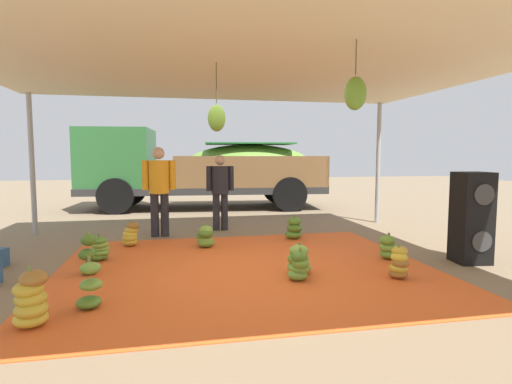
# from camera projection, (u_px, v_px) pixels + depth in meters

# --- Properties ---
(ground_plane) EXTENTS (40.00, 40.00, 0.00)m
(ground_plane) POSITION_uv_depth(u_px,v_px,m) (222.00, 230.00, 8.70)
(ground_plane) COLOR #7F6B51
(tarp_orange) EXTENTS (5.26, 4.50, 0.01)m
(tarp_orange) POSITION_uv_depth(u_px,v_px,m) (246.00, 268.00, 5.78)
(tarp_orange) COLOR #E05B23
(tarp_orange) RESTS_ON ground
(tent_canopy) EXTENTS (8.00, 7.00, 2.92)m
(tent_canopy) POSITION_uv_depth(u_px,v_px,m) (247.00, 65.00, 5.43)
(tent_canopy) COLOR #9EA0A5
(tent_canopy) RESTS_ON ground
(banana_bunch_0) EXTENTS (0.31, 0.29, 0.59)m
(banana_bunch_0) POSITION_uv_depth(u_px,v_px,m) (88.00, 256.00, 5.44)
(banana_bunch_0) COLOR #518428
(banana_bunch_0) RESTS_ON tarp_orange
(banana_bunch_1) EXTENTS (0.40, 0.39, 0.43)m
(banana_bunch_1) POSITION_uv_depth(u_px,v_px,m) (99.00, 249.00, 6.17)
(banana_bunch_1) COLOR #477523
(banana_bunch_1) RESTS_ON tarp_orange
(banana_bunch_2) EXTENTS (0.37, 0.36, 0.55)m
(banana_bunch_2) POSITION_uv_depth(u_px,v_px,m) (90.00, 287.00, 4.23)
(banana_bunch_2) COLOR #518428
(banana_bunch_2) RESTS_ON tarp_orange
(banana_bunch_3) EXTENTS (0.36, 0.37, 0.43)m
(banana_bunch_3) POSITION_uv_depth(u_px,v_px,m) (299.00, 267.00, 5.17)
(banana_bunch_3) COLOR #6B9E38
(banana_bunch_3) RESTS_ON tarp_orange
(banana_bunch_4) EXTENTS (0.39, 0.40, 0.42)m
(banana_bunch_4) POSITION_uv_depth(u_px,v_px,m) (299.00, 260.00, 5.50)
(banana_bunch_4) COLOR #6B9E38
(banana_bunch_4) RESTS_ON tarp_orange
(banana_bunch_5) EXTENTS (0.40, 0.39, 0.47)m
(banana_bunch_5) POSITION_uv_depth(u_px,v_px,m) (131.00, 235.00, 7.15)
(banana_bunch_5) COLOR gold
(banana_bunch_5) RESTS_ON tarp_orange
(banana_bunch_6) EXTENTS (0.41, 0.42, 0.45)m
(banana_bunch_6) POSITION_uv_depth(u_px,v_px,m) (294.00, 229.00, 7.78)
(banana_bunch_6) COLOR #518428
(banana_bunch_6) RESTS_ON tarp_orange
(banana_bunch_7) EXTENTS (0.44, 0.45, 0.58)m
(banana_bunch_7) POSITION_uv_depth(u_px,v_px,m) (31.00, 300.00, 3.77)
(banana_bunch_7) COLOR gold
(banana_bunch_7) RESTS_ON tarp_orange
(banana_bunch_8) EXTENTS (0.35, 0.39, 0.42)m
(banana_bunch_8) POSITION_uv_depth(u_px,v_px,m) (205.00, 237.00, 7.06)
(banana_bunch_8) COLOR #60932D
(banana_bunch_8) RESTS_ON tarp_orange
(banana_bunch_9) EXTENTS (0.35, 0.36, 0.47)m
(banana_bunch_9) POSITION_uv_depth(u_px,v_px,m) (399.00, 263.00, 5.25)
(banana_bunch_9) COLOR #996628
(banana_bunch_9) RESTS_ON tarp_orange
(banana_bunch_10) EXTENTS (0.39, 0.39, 0.42)m
(banana_bunch_10) POSITION_uv_depth(u_px,v_px,m) (388.00, 248.00, 6.24)
(banana_bunch_10) COLOR #60932D
(banana_bunch_10) RESTS_ON tarp_orange
(cargo_truck_main) EXTENTS (7.34, 2.87, 2.40)m
(cargo_truck_main) POSITION_uv_depth(u_px,v_px,m) (199.00, 168.00, 12.31)
(cargo_truck_main) COLOR #2D2D2D
(cargo_truck_main) RESTS_ON ground
(worker_0) EXTENTS (0.65, 0.40, 1.78)m
(worker_0) POSITION_uv_depth(u_px,v_px,m) (159.00, 185.00, 7.96)
(worker_0) COLOR #26262D
(worker_0) RESTS_ON ground
(worker_1) EXTENTS (0.59, 0.36, 1.62)m
(worker_1) POSITION_uv_depth(u_px,v_px,m) (220.00, 187.00, 8.67)
(worker_1) COLOR #26262D
(worker_1) RESTS_ON ground
(speaker_stack) EXTENTS (0.51, 0.50, 1.37)m
(speaker_stack) POSITION_uv_depth(u_px,v_px,m) (472.00, 218.00, 6.03)
(speaker_stack) COLOR black
(speaker_stack) RESTS_ON ground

